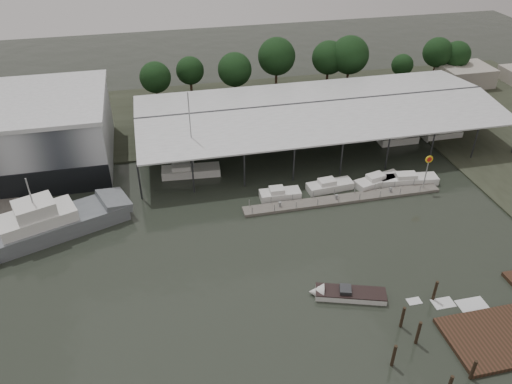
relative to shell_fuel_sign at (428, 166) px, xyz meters
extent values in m
plane|color=#242921|center=(-27.00, -9.99, -3.93)|extent=(200.00, 200.00, 0.00)
cube|color=#343A2B|center=(-27.00, 32.01, -3.83)|extent=(140.00, 30.00, 0.30)
cube|color=#ACB0B7|center=(-55.00, 20.01, 1.07)|extent=(24.00, 20.00, 10.00)
cube|color=black|center=(-55.00, 9.96, -1.93)|extent=(24.00, 0.30, 4.00)
cube|color=silver|center=(-55.00, 20.01, 6.27)|extent=(24.50, 20.50, 0.60)
cube|color=#2A2C2F|center=(-10.00, 18.01, 2.84)|extent=(58.00, 0.40, 0.30)
cylinder|color=#2A2C2F|center=(-39.00, 6.51, -1.18)|extent=(0.24, 0.24, 5.50)
cylinder|color=#2A2C2F|center=(-39.00, 29.51, -1.18)|extent=(0.24, 0.24, 5.50)
cylinder|color=#2A2C2F|center=(19.00, 29.51, -1.18)|extent=(0.24, 0.24, 5.50)
cube|color=#68645C|center=(-12.00, 0.01, -3.73)|extent=(28.00, 2.00, 0.40)
cylinder|color=gray|center=(-25.00, -0.89, -3.13)|extent=(0.10, 0.10, 1.20)
cylinder|color=gray|center=(1.00, 0.91, -3.13)|extent=(0.10, 0.10, 1.20)
cube|color=gray|center=(-13.00, 0.01, -3.23)|extent=(0.30, 0.30, 0.70)
cylinder|color=gray|center=(0.00, 0.01, -1.43)|extent=(0.16, 0.16, 5.00)
cylinder|color=yellow|center=(0.00, 0.01, 1.07)|extent=(1.10, 0.12, 1.10)
cylinder|color=red|center=(0.00, -0.06, 1.07)|extent=(0.70, 0.05, 0.70)
cube|color=#3E2419|center=(-5.00, -25.99, -3.73)|extent=(12.00, 7.00, 0.50)
cube|color=gray|center=(28.00, 35.01, -1.93)|extent=(10.00, 8.00, 4.00)
cube|color=slate|center=(-50.27, 1.03, -3.03)|extent=(19.42, 11.35, 2.40)
cube|color=slate|center=(-42.51, 3.91, -2.03)|extent=(5.05, 5.86, 1.88)
cube|color=silver|center=(-51.33, 0.64, -1.24)|extent=(9.77, 7.07, 1.80)
cube|color=silver|center=(-51.33, 0.64, 0.47)|extent=(5.50, 4.99, 1.61)
cylinder|color=gray|center=(-51.33, 0.64, 2.87)|extent=(0.18, 0.18, 3.50)
cube|color=white|center=(-31.63, 11.38, -3.43)|extent=(8.76, 3.27, 1.40)
cube|color=silver|center=(-33.00, 11.49, -2.53)|extent=(2.88, 2.00, 0.80)
cylinder|color=gray|center=(-31.20, 11.35, 3.05)|extent=(0.16, 0.16, 12.03)
cylinder|color=gray|center=(-32.74, 11.47, -2.03)|extent=(3.50, 0.39, 0.12)
cube|color=white|center=(-17.87, -17.46, -3.58)|extent=(7.70, 4.22, 0.90)
cone|color=white|center=(-21.34, -16.32, -3.58)|extent=(2.14, 2.40, 2.00)
cube|color=black|center=(-17.87, -17.46, -3.18)|extent=(7.71, 4.28, 0.12)
cube|color=#2A2C2F|center=(-18.44, -17.28, -2.93)|extent=(1.58, 1.70, 0.50)
cube|color=silver|center=(-11.49, -19.56, -3.91)|extent=(2.30, 1.50, 0.04)
cube|color=silver|center=(-8.64, -20.49, -3.91)|extent=(3.10, 2.00, 0.04)
cube|color=silver|center=(-5.79, -21.43, -3.91)|extent=(3.90, 2.50, 0.04)
cube|color=white|center=(-20.29, 2.56, -3.43)|extent=(5.67, 2.38, 1.10)
cube|color=silver|center=(-20.79, 2.56, -2.63)|extent=(2.01, 1.67, 0.70)
cube|color=white|center=(-12.84, 3.09, -3.43)|extent=(6.74, 2.74, 1.10)
cube|color=silver|center=(-13.34, 3.09, -2.63)|extent=(2.43, 1.79, 0.70)
cube|color=white|center=(-5.57, 2.83, -3.43)|extent=(7.51, 3.90, 1.10)
cube|color=silver|center=(-6.07, 2.83, -2.63)|extent=(2.84, 2.18, 0.70)
cube|color=white|center=(-1.18, 2.16, -3.43)|extent=(8.55, 3.22, 1.10)
cube|color=silver|center=(-1.68, 2.16, -2.63)|extent=(3.10, 1.96, 0.70)
cylinder|color=#302218|center=(-13.99, -24.63, -2.79)|extent=(0.32, 0.32, 3.47)
cylinder|color=#302218|center=(-11.10, -29.36, -3.03)|extent=(0.32, 0.32, 3.00)
cylinder|color=#302218|center=(-17.38, -26.49, -2.89)|extent=(0.32, 0.32, 3.27)
cylinder|color=#302218|center=(-14.48, -22.41, -2.90)|extent=(0.32, 0.32, 3.26)
cylinder|color=#302218|center=(-9.42, -19.72, -2.96)|extent=(0.32, 0.32, 3.13)
cylinder|color=#312115|center=(-34.87, 37.80, -1.87)|extent=(0.50, 0.50, 4.12)
sphere|color=#173616|center=(-34.87, 37.80, 1.84)|extent=(5.77, 5.77, 5.77)
cylinder|color=#312115|center=(-28.10, 41.08, -2.01)|extent=(0.50, 0.50, 3.84)
sphere|color=#173616|center=(-28.10, 41.08, 1.45)|extent=(5.38, 5.38, 5.38)
cylinder|color=#312115|center=(-20.08, 36.94, -1.64)|extent=(0.50, 0.50, 4.56)
sphere|color=#173616|center=(-20.08, 36.94, 2.46)|extent=(6.39, 6.39, 6.39)
cylinder|color=#312115|center=(-11.17, 39.89, -1.31)|extent=(0.50, 0.50, 5.23)
sphere|color=#173616|center=(-11.17, 39.89, 3.39)|extent=(7.32, 7.32, 7.32)
cylinder|color=#312115|center=(-0.75, 38.88, -1.56)|extent=(0.50, 0.50, 4.74)
sphere|color=#173616|center=(-0.75, 38.88, 2.71)|extent=(6.64, 6.64, 6.64)
cylinder|color=#312115|center=(2.93, 37.18, -1.27)|extent=(0.50, 0.50, 5.32)
sphere|color=#173616|center=(2.93, 37.18, 3.52)|extent=(7.45, 7.45, 7.45)
cylinder|color=#312115|center=(14.83, 37.56, -2.35)|extent=(0.50, 0.50, 3.15)
sphere|color=#173616|center=(14.83, 37.56, 0.48)|extent=(4.41, 4.41, 4.41)
cylinder|color=#312115|center=(23.10, 38.78, -1.76)|extent=(0.50, 0.50, 4.33)
sphere|color=#173616|center=(23.10, 38.78, 2.14)|extent=(6.07, 6.07, 6.07)
cylinder|color=#312115|center=(26.97, 37.70, -1.92)|extent=(0.50, 0.50, 4.00)
sphere|color=#173616|center=(26.97, 37.70, 1.68)|extent=(5.61, 5.61, 5.61)
camera|label=1|loc=(-36.14, -52.65, 34.85)|focal=35.00mm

